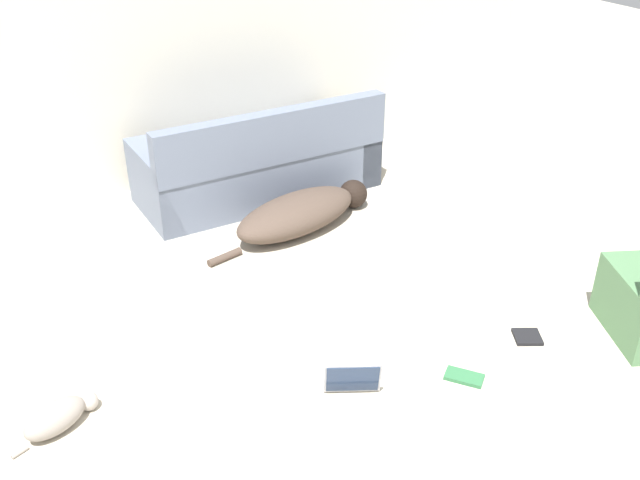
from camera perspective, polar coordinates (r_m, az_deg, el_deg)
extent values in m
plane|color=#BCB29E|center=(3.78, 9.07, -18.07)|extent=(20.00, 20.00, 0.00)
cube|color=beige|center=(6.37, -12.49, 14.72)|extent=(7.67, 0.06, 2.43)
cube|color=slate|center=(6.32, -5.01, 5.58)|extent=(2.09, 0.92, 0.43)
cube|color=slate|center=(5.85, -3.61, 8.22)|extent=(2.07, 0.21, 0.43)
cube|color=slate|center=(6.71, 2.20, 7.77)|extent=(0.23, 0.85, 0.57)
cube|color=slate|center=(6.00, -13.08, 4.25)|extent=(0.23, 0.85, 0.57)
ellipsoid|color=#4C3D33|center=(5.69, -1.89, 2.10)|extent=(1.22, 0.74, 0.30)
sphere|color=black|center=(6.09, 2.68, 3.71)|extent=(0.29, 0.29, 0.24)
cylinder|color=#4C3D33|center=(5.38, -7.63, -1.37)|extent=(0.29, 0.12, 0.06)
ellipsoid|color=gray|center=(4.14, -20.45, -13.20)|extent=(0.40, 0.31, 0.17)
sphere|color=#A89E93|center=(4.23, -18.03, -12.16)|extent=(0.14, 0.14, 0.11)
cylinder|color=gray|center=(4.12, -22.90, -15.39)|extent=(0.09, 0.06, 0.02)
cube|color=#B7B7BC|center=(4.02, 2.76, -13.86)|extent=(0.40, 0.37, 0.02)
cube|color=#B7B7BC|center=(4.05, 2.62, -10.97)|extent=(0.33, 0.22, 0.25)
cube|color=#23334C|center=(4.05, 2.63, -11.06)|extent=(0.30, 0.20, 0.22)
cube|color=#2D663D|center=(4.33, 11.46, -10.69)|extent=(0.23, 0.25, 0.02)
cube|color=black|center=(4.74, 16.25, -7.45)|extent=(0.22, 0.22, 0.02)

